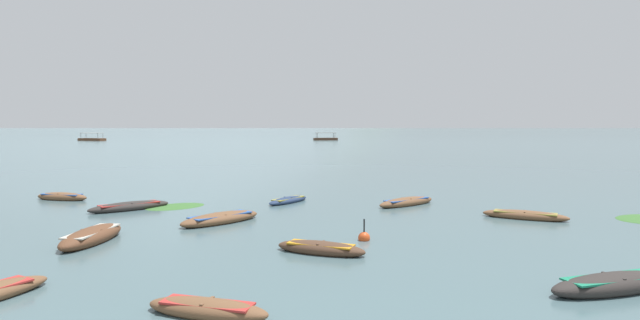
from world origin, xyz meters
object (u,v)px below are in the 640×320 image
Objects in this scene: rowboat_6 at (321,248)px; rowboat_10 at (92,236)px; ferry_1 at (92,139)px; rowboat_2 at (288,200)px; rowboat_12 at (62,197)px; mooring_buoy at (364,238)px; rowboat_1 at (613,284)px; rowboat_4 at (130,207)px; ferry_2 at (326,139)px; rowboat_11 at (207,309)px; rowboat_3 at (221,219)px; rowboat_8 at (407,202)px; rowboat_7 at (525,215)px.

rowboat_6 is 8.95m from rowboat_10.
rowboat_2 is at bearing -57.84° from ferry_1.
rowboat_10 is 12.95m from rowboat_12.
ferry_1 is at bearing 121.59° from mooring_buoy.
rowboat_1 is 1.08× the size of rowboat_4.
ferry_2 is at bearing 93.46° from mooring_buoy.
rowboat_11 is at bearing -61.21° from ferry_1.
rowboat_12 is at bearing 128.40° from rowboat_11.
rowboat_3 is 1.03× the size of rowboat_10.
mooring_buoy is (6.51, -3.20, -0.08)m from rowboat_3.
rowboat_6 is at bearing 68.64° from rowboat_11.
mooring_buoy reaches higher than rowboat_11.
ferry_2 is (-4.35, 144.39, 0.29)m from rowboat_11.
rowboat_11 is (0.25, -17.42, 0.02)m from rowboat_2.
ferry_2 reaches higher than rowboat_8.
ferry_1 reaches higher than rowboat_10.
rowboat_10 is (-8.87, 1.15, 0.05)m from rowboat_6.
rowboat_11 is at bearing -47.25° from rowboat_10.
rowboat_10 is at bearing -162.00° from rowboat_7.
rowboat_2 is at bearing 125.34° from rowboat_1.
rowboat_6 is 138.61m from ferry_2.
ferry_2 is 7.88× the size of mooring_buoy.
rowboat_1 is 1.22× the size of rowboat_6.
rowboat_11 is (2.62, -11.21, -0.03)m from rowboat_3.
rowboat_2 is at bearing -1.06° from rowboat_12.
rowboat_4 is at bearing -61.37° from ferry_1.
rowboat_1 reaches higher than rowboat_7.
rowboat_8 is (4.20, 10.96, 0.01)m from rowboat_6.
rowboat_8 is 18.11m from rowboat_11.
mooring_buoy is (-7.83, -5.01, -0.06)m from rowboat_7.
rowboat_10 is 0.44× the size of ferry_1.
rowboat_4 is 13.63m from rowboat_6.
rowboat_8 is 9.26m from mooring_buoy.
rowboat_10 is 4.01× the size of mooring_buoy.
rowboat_12 is (-20.53, 0.78, 0.01)m from rowboat_8.
rowboat_8 is at bearing -4.42° from rowboat_2.
ferry_2 reaches higher than rowboat_12.
rowboat_6 is at bearing -46.87° from rowboat_3.
rowboat_1 is 1.05× the size of rowboat_10.
rowboat_12 is at bearing 150.44° from rowboat_3.
rowboat_8 is at bearing 105.07° from rowboat_1.
ferry_1 reaches higher than rowboat_6.
rowboat_2 is at bearing 175.58° from rowboat_8.
rowboat_11 is (-6.52, -16.90, -0.02)m from rowboat_8.
rowboat_3 is (-13.05, 8.85, -0.01)m from rowboat_1.
rowboat_4 is 20.13m from rowboat_7.
ferry_2 is at bearing 96.98° from rowboat_7.
rowboat_2 is at bearing 159.85° from rowboat_7.
ferry_2 is (-6.67, 138.45, 0.28)m from rowboat_6.
mooring_buoy reaches higher than rowboat_12.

